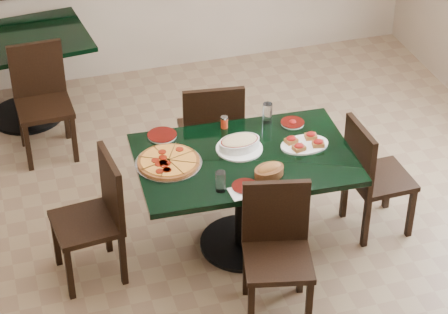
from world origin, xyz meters
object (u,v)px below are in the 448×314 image
object	(u,v)px
bruschetta_platter	(305,143)
pepperoni_pizza	(169,162)
chair_near	(277,243)
lasagna_casserole	(239,144)
chair_left	(98,212)
back_table	(20,63)
main_table	(244,179)
chair_right	(371,173)
back_chair_near	(41,94)
chair_far	(212,131)
bread_basket	(269,171)

from	to	relation	value
bruschetta_platter	pepperoni_pizza	bearing A→B (deg)	174.66
chair_near	lasagna_casserole	bearing A→B (deg)	104.92
chair_left	back_table	bearing A→B (deg)	-178.68
back_table	bruschetta_platter	distance (m)	2.75
main_table	chair_right	bearing A→B (deg)	-1.92
back_table	back_chair_near	xyz separation A→B (m)	(0.11, -0.54, -0.02)
back_chair_near	main_table	bearing A→B (deg)	-56.53
back_table	chair_right	bearing A→B (deg)	-52.17
main_table	chair_near	bearing A→B (deg)	-85.77
lasagna_casserole	chair_right	bearing A→B (deg)	-17.07
chair_far	pepperoni_pizza	world-z (taller)	chair_far
chair_far	chair_near	world-z (taller)	chair_far
back_table	chair_left	size ratio (longest dim) A/B	1.37
chair_right	lasagna_casserole	distance (m)	0.97
lasagna_casserole	bruschetta_platter	xyz separation A→B (m)	(0.43, -0.08, -0.02)
back_table	chair_left	world-z (taller)	chair_left
chair_right	pepperoni_pizza	bearing A→B (deg)	82.68
chair_left	bruschetta_platter	world-z (taller)	chair_left
main_table	bread_basket	distance (m)	0.34
chair_near	back_chair_near	distance (m)	2.52
chair_near	pepperoni_pizza	world-z (taller)	chair_near
chair_far	bread_basket	bearing A→B (deg)	103.82
chair_near	lasagna_casserole	distance (m)	0.76
chair_left	lasagna_casserole	distance (m)	1.03
chair_near	chair_right	world-z (taller)	chair_near
back_chair_near	pepperoni_pizza	size ratio (longest dim) A/B	2.07
main_table	back_table	xyz separation A→B (m)	(-1.27, 2.16, -0.04)
bruschetta_platter	back_table	bearing A→B (deg)	126.13
back_chair_near	bread_basket	size ratio (longest dim) A/B	3.83
chair_far	chair_near	bearing A→B (deg)	99.07
main_table	bread_basket	size ratio (longest dim) A/B	6.20
chair_far	bread_basket	xyz separation A→B (m)	(0.11, -0.94, 0.26)
chair_near	bruschetta_platter	world-z (taller)	chair_near
main_table	pepperoni_pizza	distance (m)	0.54
back_chair_near	back_table	bearing A→B (deg)	99.88
back_table	pepperoni_pizza	distance (m)	2.25
pepperoni_pizza	bread_basket	world-z (taller)	bread_basket
chair_right	back_chair_near	xyz separation A→B (m)	(-2.05, 1.70, 0.02)
back_table	pepperoni_pizza	size ratio (longest dim) A/B	2.82
chair_far	bruschetta_platter	xyz separation A→B (m)	(0.45, -0.68, 0.24)
bread_basket	bruschetta_platter	distance (m)	0.43
chair_left	bread_basket	bearing A→B (deg)	69.82
lasagna_casserole	bread_basket	xyz separation A→B (m)	(0.09, -0.34, -0.01)
pepperoni_pizza	bruschetta_platter	bearing A→B (deg)	-3.41
back_table	lasagna_casserole	bearing A→B (deg)	-64.88
chair_right	back_chair_near	distance (m)	2.66
chair_right	back_table	bearing A→B (deg)	42.29
pepperoni_pizza	main_table	bearing A→B (deg)	-7.27
lasagna_casserole	back_chair_near	bearing A→B (deg)	120.22
chair_right	chair_left	size ratio (longest dim) A/B	0.98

